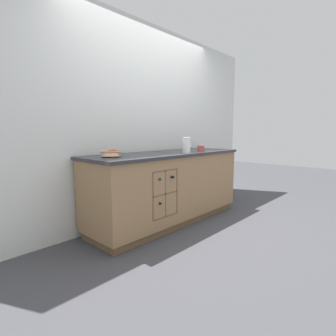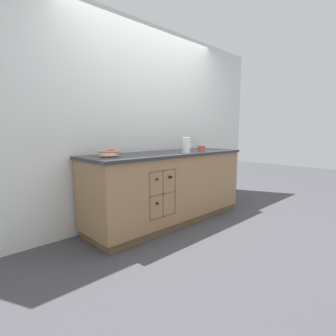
{
  "view_description": "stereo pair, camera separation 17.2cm",
  "coord_description": "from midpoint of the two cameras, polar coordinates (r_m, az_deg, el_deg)",
  "views": [
    {
      "loc": [
        -2.42,
        -2.23,
        1.15
      ],
      "look_at": [
        0.0,
        0.0,
        0.7
      ],
      "focal_mm": 28.0,
      "sensor_mm": 36.0,
      "label": 1
    },
    {
      "loc": [
        -2.3,
        -2.35,
        1.15
      ],
      "look_at": [
        0.0,
        0.0,
        0.7
      ],
      "focal_mm": 28.0,
      "sensor_mm": 36.0,
      "label": 2
    }
  ],
  "objects": [
    {
      "name": "fruit_bowl",
      "position": [
        2.8,
        -13.97,
        3.21
      ],
      "size": [
        0.23,
        0.23,
        0.07
      ],
      "color": "tan",
      "rests_on": "kitchen_island"
    },
    {
      "name": "ground_plane",
      "position": [
        3.48,
        -1.44,
        -11.49
      ],
      "size": [
        14.0,
        14.0,
        0.0
      ],
      "primitive_type": "plane",
      "color": "#424247"
    },
    {
      "name": "ceramic_mug",
      "position": [
        3.43,
        5.75,
        4.24
      ],
      "size": [
        0.13,
        0.09,
        0.08
      ],
      "color": "#B7473D",
      "rests_on": "kitchen_island"
    },
    {
      "name": "back_wall",
      "position": [
        3.58,
        -6.18,
        9.75
      ],
      "size": [
        4.59,
        0.06,
        2.55
      ],
      "primitive_type": "cube",
      "color": "silver",
      "rests_on": "ground_plane"
    },
    {
      "name": "white_pitcher",
      "position": [
        3.23,
        2.56,
        5.09
      ],
      "size": [
        0.15,
        0.1,
        0.19
      ],
      "color": "white",
      "rests_on": "kitchen_island"
    },
    {
      "name": "kitchen_island",
      "position": [
        3.36,
        -1.48,
        -4.15
      ],
      "size": [
        2.23,
        0.71,
        0.9
      ],
      "color": "brown",
      "rests_on": "ground_plane"
    }
  ]
}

